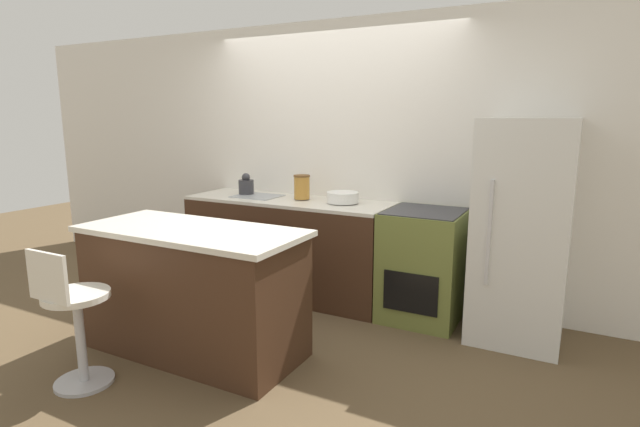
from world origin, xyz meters
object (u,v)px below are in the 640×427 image
object	(u,v)px
stool_chair	(74,319)
kettle	(246,185)
oven_range	(423,265)
mixing_bowl	(343,197)
refrigerator	(522,232)

from	to	relation	value
stool_chair	kettle	xyz separation A→B (m)	(-0.23, 2.17, 0.57)
oven_range	mixing_bowl	xyz separation A→B (m)	(-0.78, 0.04, 0.52)
oven_range	refrigerator	bearing A→B (deg)	-1.69
refrigerator	oven_range	bearing A→B (deg)	178.31
oven_range	refrigerator	distance (m)	0.85
stool_chair	mixing_bowl	xyz separation A→B (m)	(0.85, 2.17, 0.53)
refrigerator	kettle	distance (m)	2.63
oven_range	refrigerator	size ratio (longest dim) A/B	0.55
oven_range	stool_chair	bearing A→B (deg)	-127.48
refrigerator	kettle	xyz separation A→B (m)	(-2.62, 0.07, 0.18)
oven_range	stool_chair	world-z (taller)	oven_range
oven_range	refrigerator	xyz separation A→B (m)	(0.76, -0.02, 0.38)
oven_range	kettle	distance (m)	1.94
stool_chair	kettle	distance (m)	2.25
refrigerator	kettle	size ratio (longest dim) A/B	8.08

